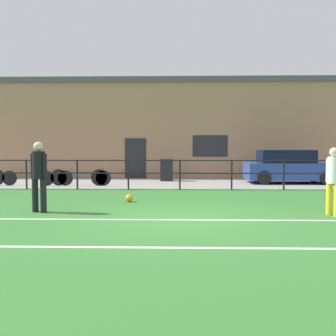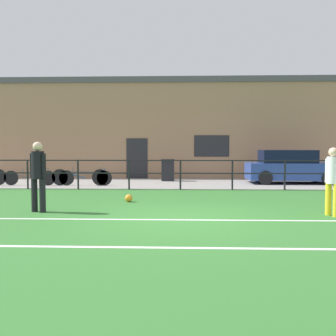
% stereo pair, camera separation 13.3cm
% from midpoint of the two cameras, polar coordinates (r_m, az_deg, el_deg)
% --- Properties ---
extents(ground, '(60.00, 44.00, 0.04)m').
position_cam_midpoint_polar(ground, '(8.68, 1.57, -7.84)').
color(ground, '#33702D').
extents(field_line_touchline, '(36.00, 0.11, 0.00)m').
position_cam_midpoint_polar(field_line_touchline, '(8.56, 1.57, -7.84)').
color(field_line_touchline, white).
rests_on(field_line_touchline, ground).
extents(field_line_hash, '(36.00, 0.11, 0.00)m').
position_cam_midpoint_polar(field_line_hash, '(6.25, 1.60, -11.98)').
color(field_line_hash, white).
rests_on(field_line_hash, ground).
extents(pavement_strip, '(48.00, 5.00, 0.02)m').
position_cam_midpoint_polar(pavement_strip, '(17.09, 1.53, -2.31)').
color(pavement_strip, gray).
rests_on(pavement_strip, ground).
extents(perimeter_fence, '(36.07, 0.07, 1.15)m').
position_cam_midpoint_polar(perimeter_fence, '(14.54, 1.54, -0.35)').
color(perimeter_fence, black).
rests_on(perimeter_fence, ground).
extents(clubhouse_facade, '(28.00, 2.56, 5.28)m').
position_cam_midpoint_polar(clubhouse_facade, '(20.74, 1.54, 5.95)').
color(clubhouse_facade, '#A37A5B').
rests_on(clubhouse_facade, ground).
extents(player_goalkeeper, '(0.46, 0.31, 1.77)m').
position_cam_midpoint_polar(player_goalkeeper, '(9.98, -19.34, -0.63)').
color(player_goalkeeper, black).
rests_on(player_goalkeeper, ground).
extents(player_striker, '(0.29, 0.42, 1.63)m').
position_cam_midpoint_polar(player_striker, '(9.76, 23.43, -1.27)').
color(player_striker, gold).
rests_on(player_striker, ground).
extents(soccer_ball_match, '(0.23, 0.23, 0.23)m').
position_cam_midpoint_polar(soccer_ball_match, '(11.36, -6.24, -4.56)').
color(soccer_ball_match, orange).
rests_on(soccer_ball_match, ground).
extents(parked_car_red, '(3.94, 1.82, 1.49)m').
position_cam_midpoint_polar(parked_car_red, '(17.85, 17.62, 0.10)').
color(parked_car_red, '#28428E').
rests_on(parked_car_red, pavement_strip).
extents(bicycle_parked_0, '(2.23, 0.04, 0.72)m').
position_cam_midpoint_polar(bicycle_parked_0, '(17.02, -20.64, -1.39)').
color(bicycle_parked_0, black).
rests_on(bicycle_parked_0, pavement_strip).
extents(bicycle_parked_1, '(2.41, 0.04, 0.78)m').
position_cam_midpoint_polar(bicycle_parked_1, '(16.33, -13.59, -1.34)').
color(bicycle_parked_1, black).
rests_on(bicycle_parked_1, pavement_strip).
extents(bicycle_parked_4, '(2.25, 0.04, 0.74)m').
position_cam_midpoint_polar(bicycle_parked_4, '(16.27, -12.81, -1.44)').
color(bicycle_parked_4, black).
rests_on(bicycle_parked_4, pavement_strip).
extents(trash_bin_0, '(0.63, 0.53, 1.04)m').
position_cam_midpoint_polar(trash_bin_0, '(18.14, -0.42, -0.29)').
color(trash_bin_0, black).
rests_on(trash_bin_0, pavement_strip).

